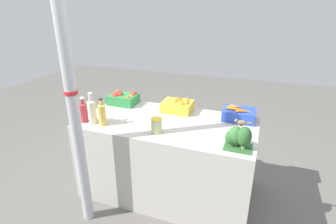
{
  "coord_description": "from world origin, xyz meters",
  "views": [
    {
      "loc": [
        0.81,
        -2.19,
        1.88
      ],
      "look_at": [
        0.0,
        0.0,
        0.92
      ],
      "focal_mm": 28.0,
      "sensor_mm": 36.0,
      "label": 1
    }
  ],
  "objects_px": {
    "support_pole": "(73,106)",
    "carrot_crate": "(239,114)",
    "orange_crate": "(179,105)",
    "sparrow_bird": "(241,122)",
    "juice_bottle_ruby": "(84,112)",
    "apple_crate": "(123,98)",
    "broccoli_pile": "(238,137)",
    "juice_bottle_golden": "(102,114)",
    "juice_bottle_cloudy": "(92,111)",
    "pickle_jar": "(156,125)"
  },
  "relations": [
    {
      "from": "support_pole",
      "to": "carrot_crate",
      "type": "bearing_deg",
      "value": 37.27
    },
    {
      "from": "orange_crate",
      "to": "sparrow_bird",
      "type": "height_order",
      "value": "sparrow_bird"
    },
    {
      "from": "juice_bottle_ruby",
      "to": "sparrow_bird",
      "type": "xyz_separation_m",
      "value": [
        1.47,
        0.01,
        0.11
      ]
    },
    {
      "from": "apple_crate",
      "to": "juice_bottle_ruby",
      "type": "bearing_deg",
      "value": -100.01
    },
    {
      "from": "broccoli_pile",
      "to": "sparrow_bird",
      "type": "xyz_separation_m",
      "value": [
        0.01,
        -0.0,
        0.13
      ]
    },
    {
      "from": "juice_bottle_ruby",
      "to": "apple_crate",
      "type": "bearing_deg",
      "value": 79.99
    },
    {
      "from": "broccoli_pile",
      "to": "juice_bottle_ruby",
      "type": "height_order",
      "value": "juice_bottle_ruby"
    },
    {
      "from": "broccoli_pile",
      "to": "sparrow_bird",
      "type": "bearing_deg",
      "value": -21.5
    },
    {
      "from": "juice_bottle_golden",
      "to": "orange_crate",
      "type": "bearing_deg",
      "value": 45.63
    },
    {
      "from": "orange_crate",
      "to": "broccoli_pile",
      "type": "xyz_separation_m",
      "value": [
        0.68,
        -0.56,
        0.02
      ]
    },
    {
      "from": "juice_bottle_ruby",
      "to": "juice_bottle_golden",
      "type": "xyz_separation_m",
      "value": [
        0.21,
        -0.0,
        0.01
      ]
    },
    {
      "from": "juice_bottle_cloudy",
      "to": "pickle_jar",
      "type": "relative_size",
      "value": 2.23
    },
    {
      "from": "apple_crate",
      "to": "broccoli_pile",
      "type": "relative_size",
      "value": 1.42
    },
    {
      "from": "support_pole",
      "to": "broccoli_pile",
      "type": "bearing_deg",
      "value": 16.18
    },
    {
      "from": "orange_crate",
      "to": "juice_bottle_cloudy",
      "type": "relative_size",
      "value": 1.02
    },
    {
      "from": "pickle_jar",
      "to": "broccoli_pile",
      "type": "bearing_deg",
      "value": -0.88
    },
    {
      "from": "juice_bottle_golden",
      "to": "support_pole",
      "type": "bearing_deg",
      "value": -92.54
    },
    {
      "from": "juice_bottle_cloudy",
      "to": "sparrow_bird",
      "type": "distance_m",
      "value": 1.37
    },
    {
      "from": "support_pole",
      "to": "juice_bottle_cloudy",
      "type": "xyz_separation_m",
      "value": [
        -0.09,
        0.35,
        -0.19
      ]
    },
    {
      "from": "carrot_crate",
      "to": "pickle_jar",
      "type": "bearing_deg",
      "value": -140.22
    },
    {
      "from": "juice_bottle_golden",
      "to": "sparrow_bird",
      "type": "relative_size",
      "value": 1.96
    },
    {
      "from": "support_pole",
      "to": "apple_crate",
      "type": "bearing_deg",
      "value": 95.51
    },
    {
      "from": "broccoli_pile",
      "to": "support_pole",
      "type": "bearing_deg",
      "value": -163.82
    },
    {
      "from": "broccoli_pile",
      "to": "juice_bottle_cloudy",
      "type": "height_order",
      "value": "juice_bottle_cloudy"
    },
    {
      "from": "orange_crate",
      "to": "sparrow_bird",
      "type": "distance_m",
      "value": 0.91
    },
    {
      "from": "orange_crate",
      "to": "juice_bottle_ruby",
      "type": "height_order",
      "value": "juice_bottle_ruby"
    },
    {
      "from": "sparrow_bird",
      "to": "carrot_crate",
      "type": "bearing_deg",
      "value": -87.39
    },
    {
      "from": "juice_bottle_cloudy",
      "to": "sparrow_bird",
      "type": "height_order",
      "value": "juice_bottle_cloudy"
    },
    {
      "from": "apple_crate",
      "to": "juice_bottle_ruby",
      "type": "height_order",
      "value": "juice_bottle_ruby"
    },
    {
      "from": "pickle_jar",
      "to": "juice_bottle_golden",
      "type": "bearing_deg",
      "value": -177.13
    },
    {
      "from": "juice_bottle_ruby",
      "to": "juice_bottle_cloudy",
      "type": "distance_m",
      "value": 0.1
    },
    {
      "from": "orange_crate",
      "to": "juice_bottle_golden",
      "type": "xyz_separation_m",
      "value": [
        -0.57,
        -0.58,
        0.05
      ]
    },
    {
      "from": "juice_bottle_cloudy",
      "to": "juice_bottle_golden",
      "type": "xyz_separation_m",
      "value": [
        0.11,
        -0.0,
        -0.02
      ]
    },
    {
      "from": "support_pole",
      "to": "apple_crate",
      "type": "height_order",
      "value": "support_pole"
    },
    {
      "from": "orange_crate",
      "to": "juice_bottle_ruby",
      "type": "xyz_separation_m",
      "value": [
        -0.77,
        -0.58,
        0.04
      ]
    },
    {
      "from": "orange_crate",
      "to": "sparrow_bird",
      "type": "xyz_separation_m",
      "value": [
        0.69,
        -0.57,
        0.15
      ]
    },
    {
      "from": "support_pole",
      "to": "pickle_jar",
      "type": "bearing_deg",
      "value": 34.07
    },
    {
      "from": "broccoli_pile",
      "to": "pickle_jar",
      "type": "relative_size",
      "value": 1.6
    },
    {
      "from": "orange_crate",
      "to": "carrot_crate",
      "type": "bearing_deg",
      "value": -0.46
    },
    {
      "from": "juice_bottle_cloudy",
      "to": "juice_bottle_golden",
      "type": "bearing_deg",
      "value": -0.0
    },
    {
      "from": "juice_bottle_golden",
      "to": "sparrow_bird",
      "type": "height_order",
      "value": "juice_bottle_golden"
    },
    {
      "from": "broccoli_pile",
      "to": "juice_bottle_golden",
      "type": "relative_size",
      "value": 0.83
    },
    {
      "from": "juice_bottle_ruby",
      "to": "juice_bottle_cloudy",
      "type": "relative_size",
      "value": 0.82
    },
    {
      "from": "juice_bottle_cloudy",
      "to": "pickle_jar",
      "type": "height_order",
      "value": "juice_bottle_cloudy"
    },
    {
      "from": "broccoli_pile",
      "to": "pickle_jar",
      "type": "bearing_deg",
      "value": 179.12
    },
    {
      "from": "apple_crate",
      "to": "juice_bottle_golden",
      "type": "bearing_deg",
      "value": -79.71
    },
    {
      "from": "juice_bottle_ruby",
      "to": "orange_crate",
      "type": "bearing_deg",
      "value": 36.79
    },
    {
      "from": "orange_crate",
      "to": "sparrow_bird",
      "type": "bearing_deg",
      "value": -39.32
    },
    {
      "from": "apple_crate",
      "to": "broccoli_pile",
      "type": "xyz_separation_m",
      "value": [
        1.35,
        -0.56,
        0.02
      ]
    },
    {
      "from": "juice_bottle_ruby",
      "to": "juice_bottle_cloudy",
      "type": "bearing_deg",
      "value": 0.0
    }
  ]
}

